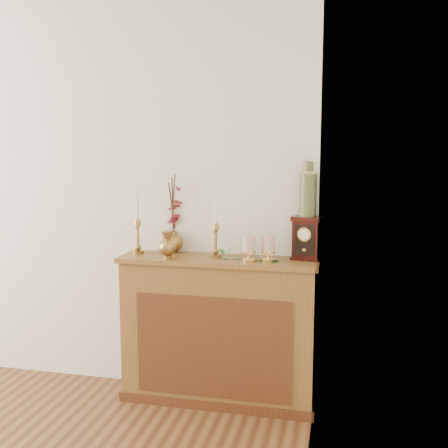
% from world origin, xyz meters
% --- Properties ---
extents(console_shelf, '(1.24, 0.34, 0.93)m').
position_xyz_m(console_shelf, '(1.40, 2.10, 0.44)').
color(console_shelf, olive).
rests_on(console_shelf, ground).
extents(candlestick_left, '(0.08, 0.08, 0.46)m').
position_xyz_m(candlestick_left, '(0.86, 2.13, 1.08)').
color(candlestick_left, '#A37A41').
rests_on(candlestick_left, console_shelf).
extents(candlestick_center, '(0.07, 0.07, 0.44)m').
position_xyz_m(candlestick_center, '(1.38, 2.12, 1.07)').
color(candlestick_center, '#A37A41').
rests_on(candlestick_center, console_shelf).
extents(bud_vase, '(0.11, 0.11, 0.17)m').
position_xyz_m(bud_vase, '(1.10, 2.00, 1.01)').
color(bud_vase, '#A37A41').
rests_on(bud_vase, console_shelf).
extents(ginger_jar, '(0.21, 0.22, 0.51)m').
position_xyz_m(ginger_jar, '(1.07, 2.25, 1.16)').
color(ginger_jar, '#A37A41').
rests_on(ginger_jar, console_shelf).
extents(pillar_candle_left, '(0.09, 0.09, 0.17)m').
position_xyz_m(pillar_candle_left, '(1.60, 2.03, 1.02)').
color(pillar_candle_left, gold).
rests_on(pillar_candle_left, console_shelf).
extents(pillar_candle_right, '(0.09, 0.09, 0.17)m').
position_xyz_m(pillar_candle_right, '(1.72, 2.06, 1.02)').
color(pillar_candle_right, gold).
rests_on(pillar_candle_right, console_shelf).
extents(ivy_garland, '(0.44, 0.19, 0.08)m').
position_xyz_m(ivy_garland, '(1.57, 2.07, 0.94)').
color(ivy_garland, '#396F2A').
rests_on(ivy_garland, console_shelf).
extents(mantel_clock, '(0.20, 0.16, 0.26)m').
position_xyz_m(mantel_clock, '(1.94, 2.17, 1.06)').
color(mantel_clock, '#360D0A').
rests_on(mantel_clock, console_shelf).
extents(ceramic_vase, '(0.10, 0.10, 0.33)m').
position_xyz_m(ceramic_vase, '(1.94, 2.17, 1.34)').
color(ceramic_vase, '#1B362A').
rests_on(ceramic_vase, mantel_clock).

